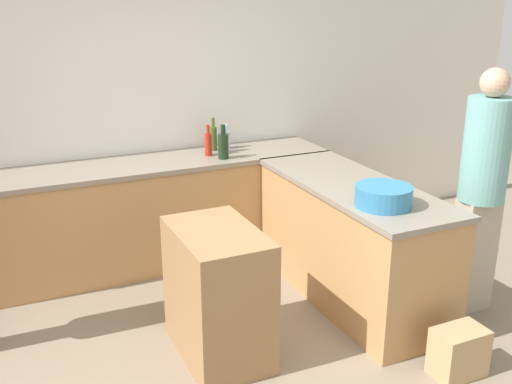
% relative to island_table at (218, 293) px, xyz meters
% --- Properties ---
extents(ground_plane, '(14.00, 14.00, 0.00)m').
position_rel_island_table_xyz_m(ground_plane, '(0.12, -0.38, -0.43)').
color(ground_plane, gray).
extents(wall_back, '(8.00, 0.06, 2.70)m').
position_rel_island_table_xyz_m(wall_back, '(0.12, 1.88, 0.92)').
color(wall_back, white).
rests_on(wall_back, ground_plane).
extents(counter_back, '(2.87, 0.66, 0.92)m').
position_rel_island_table_xyz_m(counter_back, '(0.12, 1.53, 0.03)').
color(counter_back, tan).
rests_on(counter_back, ground_plane).
extents(counter_peninsula, '(0.69, 1.84, 0.92)m').
position_rel_island_table_xyz_m(counter_peninsula, '(1.21, 0.31, 0.03)').
color(counter_peninsula, tan).
rests_on(counter_peninsula, ground_plane).
extents(island_table, '(0.50, 0.79, 0.87)m').
position_rel_island_table_xyz_m(island_table, '(0.00, 0.00, 0.00)').
color(island_table, '#997047').
rests_on(island_table, ground_plane).
extents(mixing_bowl, '(0.38, 0.38, 0.14)m').
position_rel_island_table_xyz_m(mixing_bowl, '(1.11, -0.19, 0.56)').
color(mixing_bowl, teal).
rests_on(mixing_bowl, counter_peninsula).
extents(dish_soap_bottle, '(0.07, 0.07, 0.23)m').
position_rel_island_table_xyz_m(dish_soap_bottle, '(0.69, 1.56, 0.58)').
color(dish_soap_bottle, '#338CBF').
rests_on(dish_soap_bottle, counter_back).
extents(olive_oil_bottle, '(0.07, 0.07, 0.29)m').
position_rel_island_table_xyz_m(olive_oil_bottle, '(0.62, 1.67, 0.61)').
color(olive_oil_bottle, '#475B1E').
rests_on(olive_oil_bottle, counter_back).
extents(wine_bottle_dark, '(0.09, 0.09, 0.29)m').
position_rel_island_table_xyz_m(wine_bottle_dark, '(0.59, 1.36, 0.61)').
color(wine_bottle_dark, black).
rests_on(wine_bottle_dark, counter_back).
extents(hot_sauce_bottle, '(0.06, 0.06, 0.27)m').
position_rel_island_table_xyz_m(hot_sauce_bottle, '(0.51, 1.51, 0.60)').
color(hot_sauce_bottle, red).
rests_on(hot_sauce_bottle, counter_back).
extents(vinegar_bottle_clear, '(0.08, 0.08, 0.22)m').
position_rel_island_table_xyz_m(vinegar_bottle_clear, '(0.75, 1.68, 0.58)').
color(vinegar_bottle_clear, silver).
rests_on(vinegar_bottle_clear, counter_back).
extents(person_at_peninsula, '(0.33, 0.33, 1.79)m').
position_rel_island_table_xyz_m(person_at_peninsula, '(1.93, -0.23, 0.55)').
color(person_at_peninsula, '#ADA38E').
rests_on(person_at_peninsula, ground_plane).
extents(paper_bag, '(0.32, 0.22, 0.31)m').
position_rel_island_table_xyz_m(paper_bag, '(1.26, -0.85, -0.28)').
color(paper_bag, tan).
rests_on(paper_bag, ground_plane).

